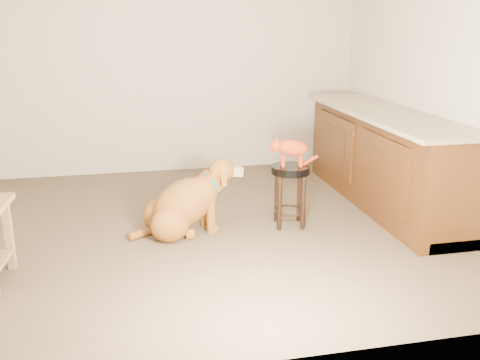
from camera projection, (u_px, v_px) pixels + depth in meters
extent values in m
cube|color=#4E3D2B|center=(195.00, 229.00, 4.74)|extent=(4.50, 4.00, 0.01)
cube|color=beige|center=(170.00, 63.00, 6.24)|extent=(4.50, 0.04, 2.60)
cube|color=beige|center=(243.00, 127.00, 2.50)|extent=(4.50, 0.04, 2.60)
cube|color=beige|center=(439.00, 75.00, 4.82)|extent=(0.04, 4.00, 2.60)
cube|color=#45250C|center=(385.00, 160.00, 5.29)|extent=(0.60, 2.50, 0.90)
cube|color=gray|center=(386.00, 113.00, 5.15)|extent=(0.70, 2.56, 0.04)
cube|color=black|center=(386.00, 198.00, 5.41)|extent=(0.52, 2.50, 0.10)
cube|color=#45250C|center=(382.00, 172.00, 4.69)|extent=(0.02, 0.90, 0.62)
cube|color=#45250C|center=(335.00, 144.00, 5.73)|extent=(0.02, 0.90, 0.62)
cube|color=#391D09|center=(381.00, 172.00, 4.69)|extent=(0.02, 0.60, 0.40)
cube|color=#391D09|center=(334.00, 144.00, 5.72)|extent=(0.02, 0.60, 0.40)
cylinder|color=black|center=(299.00, 196.00, 4.87)|extent=(0.04, 0.04, 0.49)
cylinder|color=black|center=(277.00, 196.00, 4.86)|extent=(0.04, 0.04, 0.49)
cylinder|color=black|center=(303.00, 203.00, 4.67)|extent=(0.04, 0.04, 0.49)
cylinder|color=black|center=(280.00, 204.00, 4.66)|extent=(0.04, 0.04, 0.49)
torus|color=black|center=(289.00, 210.00, 4.79)|extent=(0.33, 0.33, 0.02)
cylinder|color=black|center=(290.00, 169.00, 4.68)|extent=(0.34, 0.34, 0.07)
cube|color=brown|center=(368.00, 159.00, 5.74)|extent=(0.04, 0.04, 0.68)
cube|color=brown|center=(341.00, 161.00, 5.67)|extent=(0.04, 0.04, 0.68)
cube|color=brown|center=(382.00, 167.00, 5.45)|extent=(0.04, 0.04, 0.68)
cube|color=brown|center=(354.00, 169.00, 5.38)|extent=(0.04, 0.04, 0.68)
cube|color=brown|center=(364.00, 130.00, 5.46)|extent=(0.40, 0.40, 0.04)
cube|color=olive|center=(9.00, 235.00, 3.92)|extent=(0.06, 0.06, 0.53)
ellipsoid|color=brown|center=(162.00, 215.00, 4.67)|extent=(0.38, 0.33, 0.30)
ellipsoid|color=brown|center=(170.00, 225.00, 4.45)|extent=(0.38, 0.33, 0.30)
cylinder|color=brown|center=(179.00, 223.00, 4.78)|extent=(0.09, 0.11, 0.10)
cylinder|color=brown|center=(189.00, 234.00, 4.53)|extent=(0.09, 0.11, 0.10)
ellipsoid|color=brown|center=(183.00, 204.00, 4.59)|extent=(0.75, 0.49, 0.62)
ellipsoid|color=brown|center=(203.00, 193.00, 4.63)|extent=(0.31, 0.33, 0.31)
cylinder|color=brown|center=(204.00, 207.00, 4.77)|extent=(0.09, 0.09, 0.36)
cylinder|color=brown|center=(211.00, 213.00, 4.62)|extent=(0.09, 0.09, 0.36)
sphere|color=brown|center=(208.00, 223.00, 4.83)|extent=(0.10, 0.10, 0.10)
sphere|color=brown|center=(214.00, 229.00, 4.67)|extent=(0.10, 0.10, 0.10)
cylinder|color=brown|center=(211.00, 181.00, 4.63)|extent=(0.25, 0.20, 0.23)
ellipsoid|color=brown|center=(221.00, 171.00, 4.65)|extent=(0.27, 0.25, 0.22)
cube|color=#99805F|center=(234.00, 171.00, 4.70)|extent=(0.17, 0.11, 0.10)
sphere|color=black|center=(242.00, 170.00, 4.72)|extent=(0.05, 0.05, 0.05)
cube|color=brown|center=(215.00, 171.00, 4.73)|extent=(0.06, 0.06, 0.16)
cube|color=brown|center=(223.00, 177.00, 4.56)|extent=(0.06, 0.06, 0.16)
torus|color=#0E6370|center=(211.00, 182.00, 4.64)|extent=(0.16, 0.23, 0.19)
cylinder|color=#D8BF4C|center=(216.00, 189.00, 4.67)|extent=(0.01, 0.04, 0.04)
cylinder|color=brown|center=(143.00, 233.00, 4.56)|extent=(0.28, 0.20, 0.07)
ellipsoid|color=maroon|center=(293.00, 148.00, 4.63)|extent=(0.30, 0.18, 0.18)
cylinder|color=maroon|center=(282.00, 159.00, 4.69)|extent=(0.03, 0.03, 0.11)
sphere|color=maroon|center=(282.00, 164.00, 4.70)|extent=(0.04, 0.04, 0.04)
cylinder|color=maroon|center=(283.00, 161.00, 4.62)|extent=(0.03, 0.03, 0.11)
sphere|color=maroon|center=(283.00, 166.00, 4.63)|extent=(0.04, 0.04, 0.04)
cylinder|color=maroon|center=(300.00, 159.00, 4.70)|extent=(0.03, 0.03, 0.11)
sphere|color=maroon|center=(299.00, 163.00, 4.71)|extent=(0.04, 0.04, 0.04)
cylinder|color=maroon|center=(301.00, 161.00, 4.62)|extent=(0.03, 0.03, 0.11)
sphere|color=maroon|center=(301.00, 166.00, 4.64)|extent=(0.04, 0.04, 0.04)
sphere|color=maroon|center=(276.00, 146.00, 4.61)|extent=(0.10, 0.10, 0.10)
sphere|color=maroon|center=(271.00, 147.00, 4.61)|extent=(0.04, 0.04, 0.04)
sphere|color=brown|center=(269.00, 147.00, 4.61)|extent=(0.02, 0.02, 0.02)
cone|color=maroon|center=(277.00, 139.00, 4.63)|extent=(0.05, 0.05, 0.05)
cone|color=#C66B60|center=(276.00, 139.00, 4.63)|extent=(0.03, 0.03, 0.03)
cone|color=maroon|center=(278.00, 140.00, 4.57)|extent=(0.05, 0.05, 0.05)
cone|color=#C66B60|center=(277.00, 141.00, 4.57)|extent=(0.03, 0.03, 0.03)
cylinder|color=maroon|center=(308.00, 162.00, 4.71)|extent=(0.21, 0.09, 0.10)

